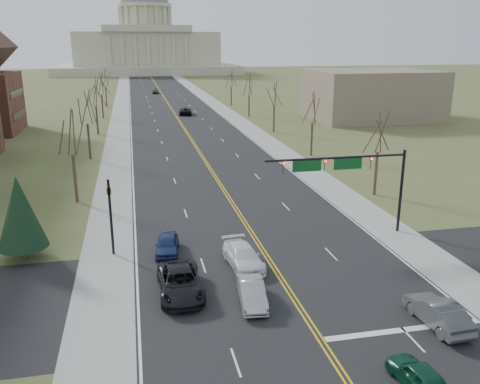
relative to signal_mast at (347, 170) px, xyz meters
name	(u,v)px	position (x,y,z in m)	size (l,w,h in m)	color
ground	(315,331)	(-7.45, -13.50, -5.76)	(600.00, 600.00, 0.00)	#4D5229
road	(169,104)	(-7.45, 96.50, -5.76)	(20.00, 380.00, 0.01)	black
cross_road	(284,283)	(-7.45, -7.50, -5.76)	(120.00, 14.00, 0.01)	black
sidewalk_left	(121,105)	(-19.45, 96.50, -5.75)	(4.00, 380.00, 0.03)	gray
sidewalk_right	(214,103)	(4.55, 96.50, -5.75)	(4.00, 380.00, 0.03)	gray
center_line	(169,104)	(-7.45, 96.50, -5.75)	(0.42, 380.00, 0.01)	gold
edge_line_left	(130,105)	(-17.25, 96.50, -5.75)	(0.15, 380.00, 0.01)	silver
edge_line_right	(206,103)	(2.35, 96.50, -5.75)	(0.15, 380.00, 0.01)	silver
stop_bar	(403,330)	(-2.45, -14.50, -5.75)	(9.50, 0.50, 0.01)	silver
capitol	(147,44)	(-7.45, 236.41, 8.44)	(90.00, 60.00, 50.00)	#B9B59A
signal_mast	(347,170)	(0.00, 0.00, 0.00)	(12.12, 0.44, 7.20)	black
signal_left	(110,209)	(-18.95, 0.00, -2.05)	(0.32, 0.36, 6.00)	black
tree_r_0	(379,134)	(8.05, 10.50, 0.79)	(3.74, 3.74, 8.50)	#3B2A23
tree_l_0	(71,135)	(-22.95, 14.50, 1.18)	(3.96, 3.96, 9.00)	#3B2A23
tree_r_1	(313,110)	(8.05, 30.50, 0.79)	(3.74, 3.74, 8.50)	#3B2A23
tree_l_1	(86,109)	(-22.95, 34.50, 1.18)	(3.96, 3.96, 9.00)	#3B2A23
tree_r_2	(274,95)	(8.05, 50.50, 0.79)	(3.74, 3.74, 8.50)	#3B2A23
tree_l_2	(95,95)	(-22.95, 54.50, 1.18)	(3.96, 3.96, 9.00)	#3B2A23
tree_r_3	(249,86)	(8.05, 70.50, 0.79)	(3.74, 3.74, 8.50)	#3B2A23
tree_l_3	(101,85)	(-22.95, 74.50, 1.18)	(3.96, 3.96, 9.00)	#3B2A23
tree_r_4	(231,79)	(8.05, 90.50, 0.79)	(3.74, 3.74, 8.50)	#3B2A23
tree_l_4	(105,78)	(-22.95, 94.50, 1.18)	(3.96, 3.96, 9.00)	#3B2A23
conifer_l	(20,212)	(-25.45, 0.50, -2.02)	(3.64, 3.64, 6.50)	#3B2A23
bldg_right_mass	(371,95)	(32.55, 62.50, -0.76)	(25.00, 20.00, 10.00)	#796956
car_nb_inner_lead	(420,376)	(-4.37, -19.31, -5.08)	(1.58, 3.93, 1.34)	#0E3F29
car_nb_outer_lead	(438,312)	(-0.30, -14.39, -4.95)	(1.69, 4.84, 1.60)	#44474B
car_sb_inner_lead	(252,293)	(-10.23, -9.71, -5.04)	(1.51, 4.34, 1.43)	#999CA1
car_sb_outer_lead	(180,282)	(-14.49, -7.56, -4.92)	(2.76, 5.98, 1.66)	black
car_sb_inner_second	(243,256)	(-9.59, -4.21, -4.99)	(2.14, 5.27, 1.53)	white
car_sb_outer_second	(167,245)	(-14.84, -0.70, -5.02)	(1.71, 4.26, 1.45)	navy
car_far_nb	(185,111)	(-5.17, 76.36, -4.94)	(2.67, 5.80, 1.61)	black
car_far_sb	(156,91)	(-9.28, 125.60, -4.94)	(1.92, 4.76, 1.62)	#46484D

